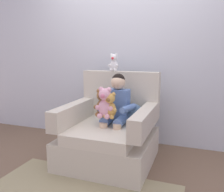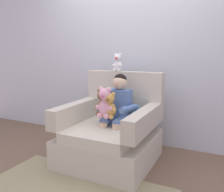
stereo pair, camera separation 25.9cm
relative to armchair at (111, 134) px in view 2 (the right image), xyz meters
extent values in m
plane|color=brown|center=(0.00, -0.05, -0.32)|extent=(8.00, 8.00, 0.00)
cube|color=silver|center=(0.00, 0.77, 0.98)|extent=(6.00, 0.10, 2.60)
cube|color=beige|center=(0.00, -0.05, -0.16)|extent=(1.00, 1.01, 0.33)
cube|color=beige|center=(0.00, -0.12, 0.07)|extent=(0.72, 0.87, 0.12)
cube|color=beige|center=(0.00, 0.39, 0.42)|extent=(1.00, 0.14, 0.59)
cube|color=beige|center=(-0.43, -0.12, 0.24)|extent=(0.14, 0.87, 0.23)
cube|color=beige|center=(0.43, -0.12, 0.24)|extent=(0.14, 0.87, 0.23)
cube|color=#597AB7|center=(0.06, 0.11, 0.35)|extent=(0.26, 0.16, 0.34)
sphere|color=beige|center=(0.06, 0.11, 0.60)|extent=(0.17, 0.17, 0.17)
sphere|color=black|center=(0.06, 0.12, 0.63)|extent=(0.16, 0.16, 0.16)
cylinder|color=#597AB7|center=(-0.02, -0.02, 0.18)|extent=(0.11, 0.26, 0.11)
cylinder|color=beige|center=(-0.02, -0.15, 0.03)|extent=(0.09, 0.09, 0.30)
cylinder|color=#597AB7|center=(0.14, -0.02, 0.18)|extent=(0.11, 0.26, 0.11)
cylinder|color=beige|center=(0.14, -0.15, 0.03)|extent=(0.09, 0.09, 0.30)
cylinder|color=#597AB7|center=(-0.10, -0.01, 0.33)|extent=(0.13, 0.27, 0.07)
cylinder|color=#597AB7|center=(0.22, -0.01, 0.33)|extent=(0.13, 0.27, 0.07)
ellipsoid|color=gold|center=(0.05, -0.12, 0.32)|extent=(0.13, 0.11, 0.17)
sphere|color=gold|center=(0.05, -0.13, 0.46)|extent=(0.11, 0.11, 0.11)
sphere|color=brown|center=(0.05, -0.18, 0.45)|extent=(0.04, 0.04, 0.04)
sphere|color=gold|center=(0.01, -0.13, 0.50)|extent=(0.05, 0.05, 0.05)
sphere|color=gold|center=(-0.02, -0.15, 0.33)|extent=(0.05, 0.05, 0.05)
sphere|color=gold|center=(0.01, -0.17, 0.26)|extent=(0.05, 0.05, 0.05)
sphere|color=gold|center=(0.09, -0.13, 0.50)|extent=(0.05, 0.05, 0.05)
sphere|color=gold|center=(0.11, -0.15, 0.33)|extent=(0.05, 0.05, 0.05)
sphere|color=gold|center=(0.08, -0.17, 0.26)|extent=(0.05, 0.05, 0.05)
ellipsoid|color=brown|center=(-0.06, -0.08, 0.33)|extent=(0.14, 0.12, 0.19)
sphere|color=brown|center=(-0.06, -0.09, 0.47)|extent=(0.12, 0.12, 0.12)
sphere|color=#4C2D19|center=(-0.06, -0.14, 0.46)|extent=(0.05, 0.05, 0.05)
sphere|color=brown|center=(-0.11, -0.08, 0.52)|extent=(0.05, 0.05, 0.05)
sphere|color=brown|center=(-0.13, -0.11, 0.34)|extent=(0.05, 0.05, 0.05)
sphere|color=brown|center=(-0.10, -0.13, 0.26)|extent=(0.05, 0.05, 0.05)
sphere|color=brown|center=(-0.02, -0.08, 0.52)|extent=(0.05, 0.05, 0.05)
sphere|color=brown|center=(0.00, -0.11, 0.34)|extent=(0.05, 0.05, 0.05)
sphere|color=brown|center=(-0.03, -0.13, 0.26)|extent=(0.05, 0.05, 0.05)
ellipsoid|color=#EAA8BC|center=(-0.01, -0.13, 0.34)|extent=(0.16, 0.13, 0.21)
sphere|color=#EAA8BC|center=(-0.01, -0.14, 0.50)|extent=(0.13, 0.13, 0.13)
sphere|color=#CC6684|center=(-0.01, -0.20, 0.49)|extent=(0.05, 0.05, 0.05)
sphere|color=#EAA8BC|center=(-0.06, -0.13, 0.55)|extent=(0.05, 0.05, 0.05)
sphere|color=#EAA8BC|center=(-0.08, -0.17, 0.35)|extent=(0.05, 0.05, 0.05)
sphere|color=#EAA8BC|center=(-0.05, -0.19, 0.26)|extent=(0.06, 0.06, 0.06)
sphere|color=#EAA8BC|center=(0.04, -0.13, 0.55)|extent=(0.05, 0.05, 0.05)
sphere|color=#EAA8BC|center=(0.07, -0.17, 0.35)|extent=(0.05, 0.05, 0.05)
sphere|color=#EAA8BC|center=(0.03, -0.19, 0.26)|extent=(0.06, 0.06, 0.06)
ellipsoid|color=white|center=(-0.09, 0.39, 0.78)|extent=(0.10, 0.09, 0.14)
sphere|color=white|center=(-0.09, 0.38, 0.88)|extent=(0.09, 0.09, 0.09)
sphere|color=#DB333D|center=(-0.09, 0.34, 0.88)|extent=(0.03, 0.03, 0.03)
sphere|color=white|center=(-0.12, 0.38, 0.92)|extent=(0.04, 0.04, 0.04)
sphere|color=white|center=(-0.14, 0.36, 0.79)|extent=(0.04, 0.04, 0.04)
sphere|color=white|center=(-0.12, 0.35, 0.73)|extent=(0.04, 0.04, 0.04)
sphere|color=white|center=(-0.06, 0.38, 0.92)|extent=(0.04, 0.04, 0.04)
sphere|color=white|center=(-0.04, 0.36, 0.79)|extent=(0.04, 0.04, 0.04)
sphere|color=white|center=(-0.06, 0.35, 0.73)|extent=(0.04, 0.04, 0.04)
ellipsoid|color=slate|center=(0.24, 0.14, 0.23)|extent=(0.28, 0.16, 0.26)
camera|label=1|loc=(0.94, -2.49, 0.93)|focal=37.95mm
camera|label=2|loc=(1.18, -2.39, 0.93)|focal=37.95mm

